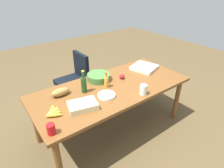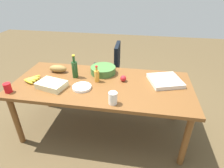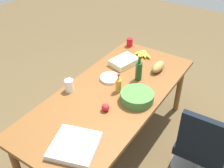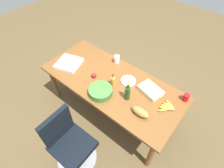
{
  "view_description": "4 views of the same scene",
  "coord_description": "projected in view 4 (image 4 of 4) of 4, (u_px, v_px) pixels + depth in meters",
  "views": [
    {
      "loc": [
        -1.32,
        -1.76,
        2.03
      ],
      "look_at": [
        -0.05,
        -0.06,
        0.83
      ],
      "focal_mm": 29.97,
      "sensor_mm": 36.0,
      "label": 1
    },
    {
      "loc": [
        0.45,
        -1.91,
        1.87
      ],
      "look_at": [
        0.14,
        -0.07,
        0.79
      ],
      "focal_mm": 29.76,
      "sensor_mm": 36.0,
      "label": 2
    },
    {
      "loc": [
        1.81,
        1.21,
        2.43
      ],
      "look_at": [
        -0.08,
        -0.05,
        0.79
      ],
      "focal_mm": 43.16,
      "sensor_mm": 36.0,
      "label": 3
    },
    {
      "loc": [
        -1.15,
        1.37,
        2.65
      ],
      "look_at": [
        -0.1,
        0.1,
        0.83
      ],
      "focal_mm": 28.25,
      "sensor_mm": 36.0,
      "label": 4
    }
  ],
  "objects": [
    {
      "name": "paper_plate_stack",
      "position": [
        128.0,
        81.0,
        2.59
      ],
      "size": [
        0.28,
        0.28,
        0.03
      ],
      "primitive_type": "cylinder",
      "rotation": [
        0.0,
        0.0,
        0.33
      ],
      "color": "white",
      "rests_on": "conference_table"
    },
    {
      "name": "salad_bowl",
      "position": [
        100.0,
        91.0,
        2.42
      ],
      "size": [
        0.35,
        0.35,
        0.09
      ],
      "primitive_type": "cylinder",
      "rotation": [
        0.0,
        0.0,
        -0.07
      ],
      "color": "#417134",
      "rests_on": "conference_table"
    },
    {
      "name": "mayo_jar",
      "position": [
        117.0,
        59.0,
        2.85
      ],
      "size": [
        0.11,
        0.11,
        0.13
      ],
      "primitive_type": "cylinder",
      "rotation": [
        0.0,
        0.0,
        -0.34
      ],
      "color": "white",
      "rests_on": "conference_table"
    },
    {
      "name": "conference_table",
      "position": [
        111.0,
        84.0,
        2.66
      ],
      "size": [
        2.17,
        0.97,
        0.74
      ],
      "color": "brown",
      "rests_on": "ground"
    },
    {
      "name": "office_chair",
      "position": [
        71.0,
        146.0,
        2.34
      ],
      "size": [
        0.56,
        0.56,
        0.92
      ],
      "color": "gray",
      "rests_on": "ground"
    },
    {
      "name": "bread_loaf",
      "position": [
        140.0,
        112.0,
        2.19
      ],
      "size": [
        0.24,
        0.11,
        0.1
      ],
      "primitive_type": "ellipsoid",
      "rotation": [
        0.0,
        0.0,
        0.01
      ],
      "color": "olive",
      "rests_on": "conference_table"
    },
    {
      "name": "dressing_bottle",
      "position": [
        113.0,
        81.0,
        2.5
      ],
      "size": [
        0.07,
        0.07,
        0.21
      ],
      "color": "gold",
      "rests_on": "conference_table"
    },
    {
      "name": "ground_plane",
      "position": [
        111.0,
        109.0,
        3.16
      ],
      "size": [
        10.0,
        10.0,
        0.0
      ],
      "primitive_type": "plane",
      "color": "brown"
    },
    {
      "name": "banana_bunch",
      "position": [
        168.0,
        107.0,
        2.27
      ],
      "size": [
        0.18,
        0.24,
        0.04
      ],
      "color": "yellow",
      "rests_on": "conference_table"
    },
    {
      "name": "red_solo_cup",
      "position": [
        186.0,
        97.0,
        2.34
      ],
      "size": [
        0.09,
        0.09,
        0.11
      ],
      "primitive_type": "cylinder",
      "rotation": [
        0.0,
        0.0,
        -0.2
      ],
      "color": "red",
      "rests_on": "conference_table"
    },
    {
      "name": "wine_bottle",
      "position": [
        127.0,
        93.0,
        2.31
      ],
      "size": [
        0.09,
        0.09,
        0.3
      ],
      "color": "#1D431C",
      "rests_on": "conference_table"
    },
    {
      "name": "apple_red",
      "position": [
        94.0,
        75.0,
        2.64
      ],
      "size": [
        0.09,
        0.09,
        0.08
      ],
      "primitive_type": "sphere",
      "rotation": [
        0.0,
        0.0,
        -0.19
      ],
      "color": "#B31F25",
      "rests_on": "conference_table"
    },
    {
      "name": "sheet_cake",
      "position": [
        150.0,
        90.0,
        2.44
      ],
      "size": [
        0.36,
        0.29,
        0.07
      ],
      "primitive_type": "cube",
      "rotation": [
        0.0,
        0.0,
        -0.24
      ],
      "color": "beige",
      "rests_on": "conference_table"
    },
    {
      "name": "pizza_box",
      "position": [
        69.0,
        63.0,
        2.84
      ],
      "size": [
        0.45,
        0.45,
        0.05
      ],
      "primitive_type": "cube",
      "rotation": [
        0.0,
        0.0,
        0.31
      ],
      "color": "silver",
      "rests_on": "conference_table"
    }
  ]
}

